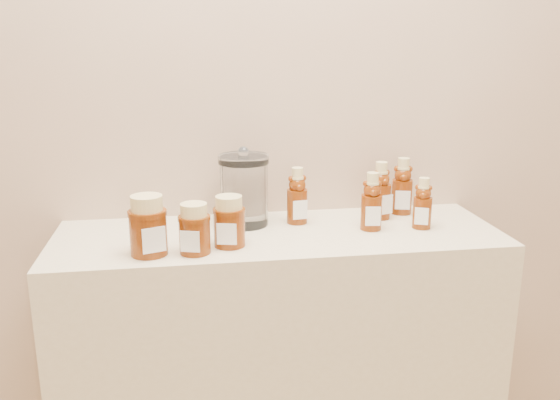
{
  "coord_description": "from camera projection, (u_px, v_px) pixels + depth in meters",
  "views": [
    {
      "loc": [
        -0.23,
        0.05,
        1.41
      ],
      "look_at": [
        -0.0,
        1.52,
        1.0
      ],
      "focal_mm": 38.0,
      "sensor_mm": 36.0,
      "label": 1
    }
  ],
  "objects": [
    {
      "name": "wall_back",
      "position": [
        268.0,
        59.0,
        1.67
      ],
      "size": [
        3.5,
        0.02,
        2.7
      ],
      "primitive_type": "cube",
      "color": "tan",
      "rests_on": "ground"
    },
    {
      "name": "display_table",
      "position": [
        279.0,
        380.0,
        1.72
      ],
      "size": [
        1.2,
        0.4,
        0.9
      ],
      "primitive_type": "cube",
      "color": "beige",
      "rests_on": "ground"
    },
    {
      "name": "bear_bottle_back_left",
      "position": [
        297.0,
        192.0,
        1.66
      ],
      "size": [
        0.07,
        0.07,
        0.18
      ],
      "primitive_type": null,
      "rotation": [
        0.0,
        0.0,
        0.12
      ],
      "color": "#581F06",
      "rests_on": "display_table"
    },
    {
      "name": "bear_bottle_back_mid",
      "position": [
        381.0,
        187.0,
        1.7
      ],
      "size": [
        0.08,
        0.08,
        0.19
      ],
      "primitive_type": null,
      "rotation": [
        0.0,
        0.0,
        0.29
      ],
      "color": "#581F06",
      "rests_on": "display_table"
    },
    {
      "name": "bear_bottle_back_right",
      "position": [
        402.0,
        182.0,
        1.75
      ],
      "size": [
        0.08,
        0.08,
        0.19
      ],
      "primitive_type": null,
      "rotation": [
        0.0,
        0.0,
        -0.26
      ],
      "color": "#581F06",
      "rests_on": "display_table"
    },
    {
      "name": "bear_bottle_front_left",
      "position": [
        372.0,
        198.0,
        1.6
      ],
      "size": [
        0.07,
        0.07,
        0.18
      ],
      "primitive_type": null,
      "rotation": [
        0.0,
        0.0,
        -0.14
      ],
      "color": "#581F06",
      "rests_on": "display_table"
    },
    {
      "name": "bear_bottle_front_right",
      "position": [
        423.0,
        200.0,
        1.62
      ],
      "size": [
        0.07,
        0.07,
        0.16
      ],
      "primitive_type": null,
      "rotation": [
        0.0,
        0.0,
        -0.43
      ],
      "color": "#581F06",
      "rests_on": "display_table"
    },
    {
      "name": "honey_jar_left",
      "position": [
        148.0,
        225.0,
        1.42
      ],
      "size": [
        0.12,
        0.12,
        0.15
      ],
      "primitive_type": null,
      "rotation": [
        0.0,
        0.0,
        0.34
      ],
      "color": "#581F06",
      "rests_on": "display_table"
    },
    {
      "name": "honey_jar_back",
      "position": [
        229.0,
        221.0,
        1.48
      ],
      "size": [
        0.1,
        0.1,
        0.13
      ],
      "primitive_type": null,
      "rotation": [
        0.0,
        0.0,
        -0.24
      ],
      "color": "#581F06",
      "rests_on": "display_table"
    },
    {
      "name": "honey_jar_front",
      "position": [
        194.0,
        228.0,
        1.43
      ],
      "size": [
        0.1,
        0.1,
        0.12
      ],
      "primitive_type": null,
      "rotation": [
        0.0,
        0.0,
        -0.31
      ],
      "color": "#581F06",
      "rests_on": "display_table"
    },
    {
      "name": "glass_canister",
      "position": [
        244.0,
        187.0,
        1.64
      ],
      "size": [
        0.18,
        0.18,
        0.22
      ],
      "primitive_type": null,
      "rotation": [
        0.0,
        0.0,
        0.29
      ],
      "color": "white",
      "rests_on": "display_table"
    }
  ]
}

